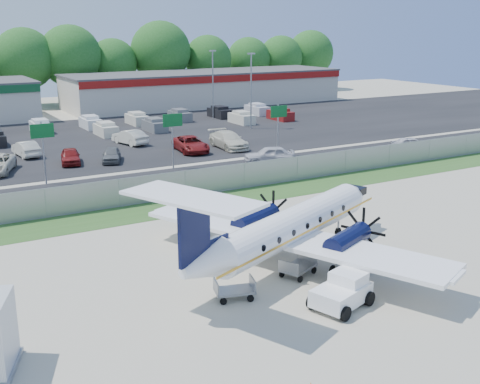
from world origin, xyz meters
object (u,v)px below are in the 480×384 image
aircraft (290,227)px  baggage_cart_far (235,290)px  pushback_tug (343,291)px  baggage_cart_near (298,267)px

aircraft → baggage_cart_far: size_ratio=8.63×
pushback_tug → baggage_cart_far: 4.90m
baggage_cart_near → aircraft: bearing=73.7°
pushback_tug → aircraft: bearing=82.5°
pushback_tug → baggage_cart_far: bearing=141.2°
aircraft → baggage_cart_near: (-0.41, -1.41, -1.63)m
pushback_tug → baggage_cart_near: 3.83m
baggage_cart_near → baggage_cart_far: size_ratio=1.10×
baggage_cart_near → baggage_cart_far: (-4.09, -0.74, -0.03)m
pushback_tug → baggage_cart_near: (0.28, 3.81, -0.24)m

